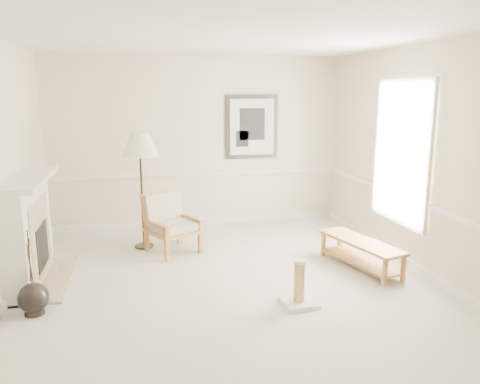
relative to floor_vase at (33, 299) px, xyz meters
name	(u,v)px	position (x,y,z in m)	size (l,w,h in m)	color
ground	(229,284)	(2.14, 0.34, -0.17)	(5.50, 5.50, 0.00)	silver
room	(238,129)	(2.28, 0.42, 1.69)	(5.04, 5.54, 2.92)	beige
fireplace	(29,232)	(-0.20, 0.94, 0.47)	(0.64, 1.64, 1.31)	white
floor_vase	(33,299)	(0.00, 0.00, 0.00)	(0.32, 0.32, 0.93)	black
armchair	(169,220)	(1.54, 1.76, 0.29)	(0.88, 0.90, 0.85)	#A67935
floor_lamp	(140,148)	(1.17, 1.99, 1.33)	(0.70, 0.70, 1.72)	black
bench	(361,250)	(3.96, 0.50, 0.08)	(0.72, 1.38, 0.38)	#A67935
scratching_post	(299,291)	(2.79, -0.38, -0.01)	(0.38, 0.38, 0.52)	white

